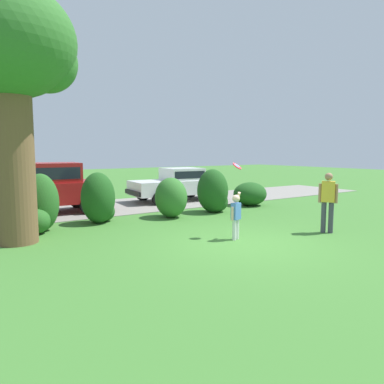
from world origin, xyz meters
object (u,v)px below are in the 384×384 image
object	(u,v)px
child_thrower	(236,213)
adult_onlooker	(328,199)
oak_tree_large	(7,57)
frisbee	(237,166)
parked_sedan	(178,183)
parked_suv	(45,186)

from	to	relation	value
child_thrower	adult_onlooker	size ratio (longest dim) A/B	0.74
oak_tree_large	frisbee	bearing A→B (deg)	-27.78
child_thrower	frisbee	xyz separation A→B (m)	(0.28, 0.30, 1.23)
frisbee	adult_onlooker	size ratio (longest dim) A/B	0.18
oak_tree_large	parked_sedan	xyz separation A→B (m)	(7.63, 4.29, -3.81)
parked_suv	adult_onlooker	bearing A→B (deg)	-52.62
parked_sedan	frisbee	size ratio (longest dim) A/B	14.19
parked_suv	child_thrower	distance (m)	7.77
adult_onlooker	child_thrower	bearing A→B (deg)	162.75
oak_tree_large	child_thrower	bearing A→B (deg)	-31.71
frisbee	child_thrower	bearing A→B (deg)	-133.14
frisbee	oak_tree_large	bearing A→B (deg)	152.22
child_thrower	adult_onlooker	bearing A→B (deg)	-17.25
oak_tree_large	adult_onlooker	world-z (taller)	oak_tree_large
child_thrower	adult_onlooker	xyz separation A→B (m)	(2.74, -0.85, 0.27)
oak_tree_large	parked_sedan	bearing A→B (deg)	29.34
parked_sedan	child_thrower	world-z (taller)	parked_sedan
child_thrower	frisbee	world-z (taller)	frisbee
parked_sedan	parked_suv	world-z (taller)	parked_suv
parked_suv	frisbee	xyz separation A→B (m)	(3.56, -6.74, 0.87)
parked_suv	adult_onlooker	world-z (taller)	parked_suv
parked_sedan	oak_tree_large	bearing A→B (deg)	-150.66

